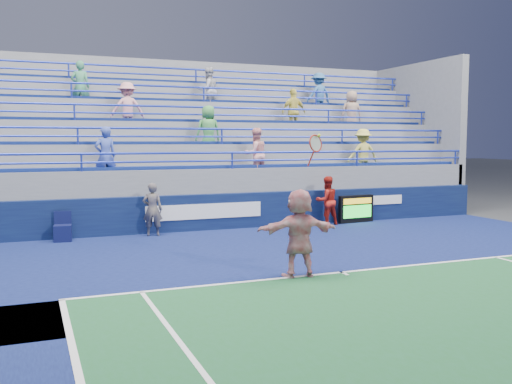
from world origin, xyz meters
name	(u,v)px	position (x,y,z in m)	size (l,w,h in m)	color
ground	(342,273)	(0.00, 0.00, 0.00)	(120.00, 120.00, 0.00)	#333538
sponsor_wall	(235,211)	(0.00, 6.50, 0.55)	(18.00, 0.32, 1.10)	#0A113A
bleacher_stand	(200,173)	(0.00, 10.27, 1.54)	(18.00, 5.60, 6.13)	slate
serve_speed_board	(356,209)	(4.14, 6.13, 0.46)	(1.34, 0.28, 0.92)	black
judge_chair	(63,232)	(-5.09, 6.03, 0.26)	(0.50, 0.50, 0.81)	#0C113C
tennis_player	(299,233)	(-0.95, 0.04, 0.89)	(1.70, 0.73, 2.85)	white
line_judge	(152,210)	(-2.66, 6.01, 0.77)	(0.56, 0.37, 1.53)	#15193B
ball_girl	(327,201)	(2.98, 6.04, 0.79)	(0.77, 0.60, 1.58)	#A61B13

